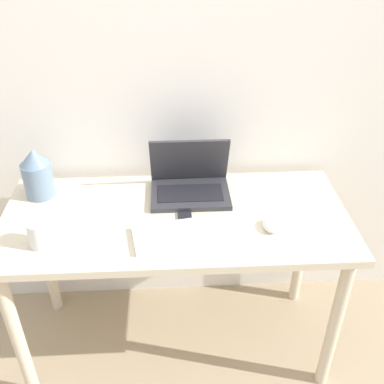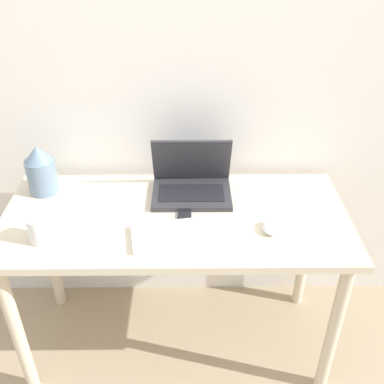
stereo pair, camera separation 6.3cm
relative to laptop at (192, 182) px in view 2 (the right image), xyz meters
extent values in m
cube|color=white|center=(-0.06, 0.21, 0.48)|extent=(6.00, 0.05, 2.50)
cube|color=beige|center=(-0.06, -0.15, -0.07)|extent=(1.31, 0.59, 0.03)
cylinder|color=beige|center=(-0.66, -0.39, -0.42)|extent=(0.05, 0.05, 0.69)
cylinder|color=beige|center=(0.54, -0.39, -0.42)|extent=(0.05, 0.05, 0.69)
cylinder|color=beige|center=(-0.66, 0.09, -0.42)|extent=(0.05, 0.05, 0.69)
cylinder|color=beige|center=(0.54, 0.09, -0.42)|extent=(0.05, 0.05, 0.69)
cube|color=#333338|center=(0.00, -0.02, -0.04)|extent=(0.31, 0.23, 0.02)
cube|color=black|center=(0.00, -0.04, -0.03)|extent=(0.26, 0.12, 0.00)
cube|color=#333338|center=(0.00, 0.04, 0.07)|extent=(0.31, 0.09, 0.22)
cube|color=#0F1938|center=(0.00, 0.06, 0.08)|extent=(0.27, 0.07, 0.18)
cube|color=white|center=(0.00, -0.27, -0.04)|extent=(0.45, 0.22, 0.02)
cube|color=silver|center=(0.00, -0.27, -0.03)|extent=(0.41, 0.19, 0.00)
ellipsoid|color=white|center=(0.28, -0.25, -0.03)|extent=(0.06, 0.09, 0.03)
cylinder|color=slate|center=(-0.60, 0.02, 0.02)|extent=(0.12, 0.12, 0.14)
cone|color=slate|center=(-0.60, 0.02, 0.12)|extent=(0.11, 0.11, 0.06)
cube|color=black|center=(-0.03, -0.17, -0.05)|extent=(0.05, 0.05, 0.01)
cylinder|color=white|center=(-0.52, -0.30, 0.00)|extent=(0.08, 0.08, 0.10)
camera|label=1|loc=(-0.07, -1.52, 0.95)|focal=42.00mm
camera|label=2|loc=(-0.01, -1.52, 0.95)|focal=42.00mm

